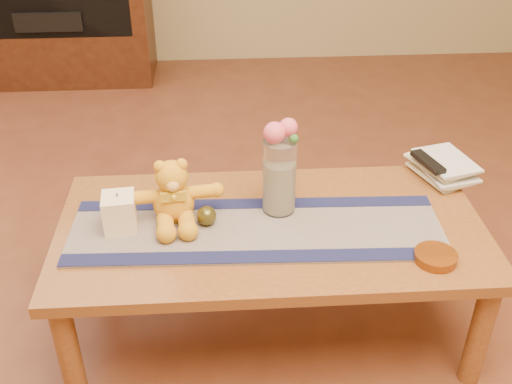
{
  "coord_description": "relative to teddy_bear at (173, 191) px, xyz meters",
  "views": [
    {
      "loc": [
        -0.16,
        -1.62,
        1.62
      ],
      "look_at": [
        -0.05,
        0.0,
        0.58
      ],
      "focal_mm": 42.84,
      "sensor_mm": 36.0,
      "label": 1
    }
  ],
  "objects": [
    {
      "name": "rose_left",
      "position": [
        0.33,
        0.02,
        0.19
      ],
      "size": [
        0.07,
        0.07,
        0.07
      ],
      "primitive_type": "sphere",
      "color": "#EB536B",
      "rests_on": "glass_vase"
    },
    {
      "name": "stereo_lower",
      "position": [
        -0.88,
        2.3,
        -0.1
      ],
      "size": [
        0.42,
        0.28,
        0.12
      ],
      "primitive_type": "cube",
      "color": "black",
      "rests_on": "media_cabinet"
    },
    {
      "name": "runner_border_near",
      "position": [
        0.26,
        -0.23,
        -0.1
      ],
      "size": [
        1.2,
        0.1,
        0.0
      ],
      "primitive_type": "cube",
      "rotation": [
        0.0,
        0.0,
        -0.04
      ],
      "color": "#151841",
      "rests_on": "persian_runner"
    },
    {
      "name": "coffee_table_top",
      "position": [
        0.32,
        -0.05,
        -0.13
      ],
      "size": [
        1.4,
        0.7,
        0.04
      ],
      "primitive_type": "cube",
      "color": "brown",
      "rests_on": "floor"
    },
    {
      "name": "amber_dish",
      "position": [
        0.79,
        -0.27,
        -0.1
      ],
      "size": [
        0.15,
        0.15,
        0.03
      ],
      "primitive_type": "cylinder",
      "rotation": [
        0.0,
        0.0,
        -0.19
      ],
      "color": "#BF5914",
      "rests_on": "coffee_table_top"
    },
    {
      "name": "bronze_ball",
      "position": [
        0.11,
        -0.04,
        -0.07
      ],
      "size": [
        0.08,
        0.08,
        0.06
      ],
      "primitive_type": "sphere",
      "rotation": [
        0.0,
        0.0,
        0.34
      ],
      "color": "#464017",
      "rests_on": "persian_runner"
    },
    {
      "name": "persian_runner",
      "position": [
        0.27,
        -0.08,
        -0.11
      ],
      "size": [
        1.21,
        0.39,
        0.01
      ],
      "primitive_type": "cube",
      "rotation": [
        0.0,
        0.0,
        -0.04
      ],
      "color": "#1A1946",
      "rests_on": "coffee_table_top"
    },
    {
      "name": "blue_flower_back",
      "position": [
        0.36,
        0.06,
        0.18
      ],
      "size": [
        0.04,
        0.04,
        0.04
      ],
      "primitive_type": "sphere",
      "color": "#464899",
      "rests_on": "glass_vase"
    },
    {
      "name": "potpourri_fill",
      "position": [
        0.35,
        0.03,
        -0.01
      ],
      "size": [
        0.09,
        0.09,
        0.18
      ],
      "primitive_type": "cylinder",
      "color": "beige",
      "rests_on": "glass_vase"
    },
    {
      "name": "blue_flower_side",
      "position": [
        0.32,
        0.05,
        0.18
      ],
      "size": [
        0.04,
        0.04,
        0.04
      ],
      "primitive_type": "sphere",
      "color": "#464899",
      "rests_on": "glass_vase"
    },
    {
      "name": "book_upper",
      "position": [
        0.89,
        0.19,
        -0.06
      ],
      "size": [
        0.24,
        0.27,
        0.02
      ],
      "primitive_type": "imported",
      "rotation": [
        0.0,
        0.0,
        0.4
      ],
      "color": "beige",
      "rests_on": "book_lower"
    },
    {
      "name": "book_lower",
      "position": [
        0.9,
        0.19,
        -0.08
      ],
      "size": [
        0.21,
        0.25,
        0.02
      ],
      "primitive_type": "imported",
      "rotation": [
        0.0,
        0.0,
        0.21
      ],
      "color": "beige",
      "rests_on": "book_bottom"
    },
    {
      "name": "table_leg_fl",
      "position": [
        -0.32,
        -0.34,
        -0.36
      ],
      "size": [
        0.07,
        0.07,
        0.41
      ],
      "primitive_type": "cylinder",
      "color": "brown",
      "rests_on": "floor"
    },
    {
      "name": "leaf_sprig",
      "position": [
        0.39,
        0.01,
        0.17
      ],
      "size": [
        0.03,
        0.03,
        0.03
      ],
      "primitive_type": "sphere",
      "color": "#33662D",
      "rests_on": "glass_vase"
    },
    {
      "name": "rose_right",
      "position": [
        0.37,
        0.03,
        0.2
      ],
      "size": [
        0.06,
        0.06,
        0.06
      ],
      "primitive_type": "sphere",
      "color": "#EB536B",
      "rests_on": "glass_vase"
    },
    {
      "name": "table_leg_fr",
      "position": [
        0.96,
        -0.34,
        -0.36
      ],
      "size": [
        0.07,
        0.07,
        0.41
      ],
      "primitive_type": "cylinder",
      "color": "brown",
      "rests_on": "floor"
    },
    {
      "name": "teddy_bear",
      "position": [
        0.0,
        0.0,
        0.0
      ],
      "size": [
        0.34,
        0.29,
        0.21
      ],
      "primitive_type": null,
      "rotation": [
        0.0,
        0.0,
        0.12
      ],
      "color": "orange",
      "rests_on": "persian_runner"
    },
    {
      "name": "pillar_candle",
      "position": [
        -0.17,
        -0.05,
        -0.04
      ],
      "size": [
        0.11,
        0.11,
        0.12
      ],
      "primitive_type": "cube",
      "rotation": [
        0.0,
        0.0,
        0.09
      ],
      "color": "#FBE0B9",
      "rests_on": "persian_runner"
    },
    {
      "name": "table_leg_br",
      "position": [
        0.96,
        0.24,
        -0.36
      ],
      "size": [
        0.07,
        0.07,
        0.41
      ],
      "primitive_type": "cylinder",
      "color": "brown",
      "rests_on": "floor"
    },
    {
      "name": "candle_wick",
      "position": [
        -0.17,
        -0.05,
        0.02
      ],
      "size": [
        0.0,
        0.0,
        0.01
      ],
      "primitive_type": "cylinder",
      "rotation": [
        0.0,
        0.0,
        0.09
      ],
      "color": "black",
      "rests_on": "pillar_candle"
    },
    {
      "name": "table_leg_bl",
      "position": [
        -0.32,
        0.24,
        -0.36
      ],
      "size": [
        0.07,
        0.07,
        0.41
      ],
      "primitive_type": "cylinder",
      "color": "brown",
      "rests_on": "floor"
    },
    {
      "name": "glass_vase",
      "position": [
        0.35,
        0.03,
        0.03
      ],
      "size": [
        0.11,
        0.11,
        0.26
      ],
      "primitive_type": "cylinder",
      "color": "silver",
      "rests_on": "persian_runner"
    },
    {
      "name": "runner_border_far",
      "position": [
        0.27,
        0.06,
        -0.1
      ],
      "size": [
        1.2,
        0.1,
        0.0
      ],
      "primitive_type": "cube",
      "rotation": [
        0.0,
        0.0,
        -0.04
      ],
      "color": "#151841",
      "rests_on": "persian_runner"
    },
    {
      "name": "tv_remote",
      "position": [
        0.9,
        0.18,
        -0.03
      ],
      "size": [
        0.09,
        0.17,
        0.02
      ],
      "primitive_type": "cube",
      "rotation": [
        0.0,
        0.0,
        0.3
      ],
      "color": "black",
      "rests_on": "book_top"
    },
    {
      "name": "floor",
      "position": [
        0.32,
        -0.05,
        -0.56
      ],
      "size": [
        5.5,
        5.5,
        0.0
      ],
      "primitive_type": "plane",
      "color": "#5B2B1A",
      "rests_on": "ground"
    },
    {
      "name": "book_bottom",
      "position": [
        0.89,
        0.19,
        -0.1
      ],
      "size": [
        0.23,
        0.27,
        0.02
      ],
      "primitive_type": "imported",
      "rotation": [
        0.0,
        0.0,
        0.35
      ],
      "color": "beige",
      "rests_on": "coffee_table_top"
    },
    {
      "name": "book_top",
      "position": [
        0.9,
        0.19,
        -0.04
      ],
      "size": [
        0.21,
        0.26,
        0.02
      ],
      "primitive_type": "imported",
      "rotation": [
        0.0,
        0.0,
        0.25
      ],
      "color": "beige",
      "rests_on": "book_upper"
    }
  ]
}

